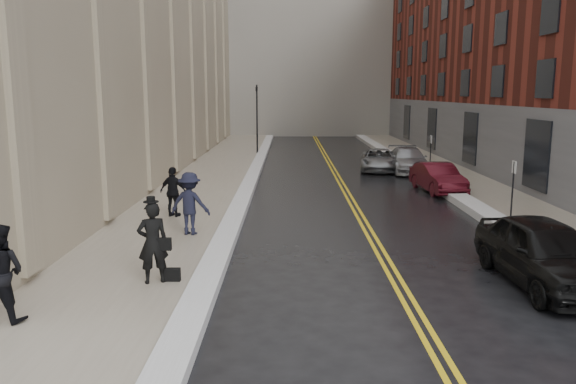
{
  "coord_description": "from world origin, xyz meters",
  "views": [
    {
      "loc": [
        -0.19,
        -12.02,
        4.65
      ],
      "look_at": [
        -0.23,
        5.11,
        1.6
      ],
      "focal_mm": 35.0,
      "sensor_mm": 36.0,
      "label": 1
    }
  ],
  "objects_px": {
    "car_maroon": "(438,178)",
    "pedestrian_b": "(190,203)",
    "pedestrian_a": "(0,273)",
    "pedestrian_c": "(173,192)",
    "pedestrian_main": "(153,243)",
    "car_silver_near": "(408,160)",
    "car_black": "(544,252)",
    "car_silver_far": "(379,160)"
  },
  "relations": [
    {
      "from": "car_black",
      "to": "pedestrian_main",
      "type": "height_order",
      "value": "pedestrian_main"
    },
    {
      "from": "car_black",
      "to": "car_silver_far",
      "type": "distance_m",
      "value": 20.36
    },
    {
      "from": "car_silver_near",
      "to": "pedestrian_c",
      "type": "relative_size",
      "value": 2.71
    },
    {
      "from": "car_black",
      "to": "pedestrian_b",
      "type": "xyz_separation_m",
      "value": [
        -9.36,
        4.39,
        0.33
      ]
    },
    {
      "from": "pedestrian_main",
      "to": "pedestrian_a",
      "type": "relative_size",
      "value": 0.99
    },
    {
      "from": "car_silver_far",
      "to": "pedestrian_a",
      "type": "xyz_separation_m",
      "value": [
        -11.1,
        -22.89,
        0.5
      ]
    },
    {
      "from": "pedestrian_a",
      "to": "pedestrian_b",
      "type": "distance_m",
      "value": 7.39
    },
    {
      "from": "car_black",
      "to": "pedestrian_main",
      "type": "xyz_separation_m",
      "value": [
        -9.43,
        -0.28,
        0.31
      ]
    },
    {
      "from": "car_black",
      "to": "pedestrian_main",
      "type": "relative_size",
      "value": 2.46
    },
    {
      "from": "car_black",
      "to": "car_silver_far",
      "type": "bearing_deg",
      "value": 89.26
    },
    {
      "from": "pedestrian_b",
      "to": "pedestrian_c",
      "type": "xyz_separation_m",
      "value": [
        -1.07,
        2.61,
        -0.09
      ]
    },
    {
      "from": "car_maroon",
      "to": "pedestrian_b",
      "type": "relative_size",
      "value": 2.08
    },
    {
      "from": "car_black",
      "to": "pedestrian_a",
      "type": "height_order",
      "value": "pedestrian_a"
    },
    {
      "from": "car_maroon",
      "to": "pedestrian_a",
      "type": "bearing_deg",
      "value": -135.77
    },
    {
      "from": "car_silver_near",
      "to": "pedestrian_a",
      "type": "height_order",
      "value": "pedestrian_a"
    },
    {
      "from": "car_silver_near",
      "to": "pedestrian_b",
      "type": "relative_size",
      "value": 2.47
    },
    {
      "from": "pedestrian_main",
      "to": "pedestrian_c",
      "type": "bearing_deg",
      "value": -102.81
    },
    {
      "from": "car_maroon",
      "to": "pedestrian_c",
      "type": "xyz_separation_m",
      "value": [
        -11.23,
        -5.98,
        0.38
      ]
    },
    {
      "from": "pedestrian_main",
      "to": "pedestrian_c",
      "type": "distance_m",
      "value": 7.34
    },
    {
      "from": "car_black",
      "to": "car_maroon",
      "type": "height_order",
      "value": "car_black"
    },
    {
      "from": "car_black",
      "to": "car_silver_far",
      "type": "xyz_separation_m",
      "value": [
        -0.8,
        20.34,
        -0.18
      ]
    },
    {
      "from": "pedestrian_b",
      "to": "car_silver_near",
      "type": "bearing_deg",
      "value": -110.6
    },
    {
      "from": "pedestrian_main",
      "to": "pedestrian_c",
      "type": "height_order",
      "value": "pedestrian_main"
    },
    {
      "from": "car_maroon",
      "to": "pedestrian_b",
      "type": "xyz_separation_m",
      "value": [
        -10.16,
        -8.59,
        0.47
      ]
    },
    {
      "from": "car_black",
      "to": "car_silver_near",
      "type": "distance_m",
      "value": 19.68
    },
    {
      "from": "car_silver_far",
      "to": "pedestrian_b",
      "type": "xyz_separation_m",
      "value": [
        -8.56,
        -15.95,
        0.5
      ]
    },
    {
      "from": "pedestrian_a",
      "to": "pedestrian_c",
      "type": "relative_size",
      "value": 1.09
    },
    {
      "from": "car_black",
      "to": "pedestrian_c",
      "type": "xyz_separation_m",
      "value": [
        -10.43,
        7.0,
        0.24
      ]
    },
    {
      "from": "car_silver_far",
      "to": "pedestrian_a",
      "type": "relative_size",
      "value": 2.34
    },
    {
      "from": "car_silver_far",
      "to": "pedestrian_main",
      "type": "distance_m",
      "value": 22.36
    },
    {
      "from": "car_silver_near",
      "to": "pedestrian_c",
      "type": "bearing_deg",
      "value": -129.03
    },
    {
      "from": "car_black",
      "to": "pedestrian_c",
      "type": "relative_size",
      "value": 2.64
    },
    {
      "from": "car_black",
      "to": "car_silver_far",
      "type": "relative_size",
      "value": 1.04
    },
    {
      "from": "car_maroon",
      "to": "pedestrian_b",
      "type": "distance_m",
      "value": 13.32
    },
    {
      "from": "pedestrian_a",
      "to": "pedestrian_b",
      "type": "relative_size",
      "value": 0.99
    },
    {
      "from": "car_maroon",
      "to": "pedestrian_a",
      "type": "relative_size",
      "value": 2.09
    },
    {
      "from": "pedestrian_main",
      "to": "pedestrian_a",
      "type": "bearing_deg",
      "value": 22.18
    },
    {
      "from": "pedestrian_b",
      "to": "car_maroon",
      "type": "bearing_deg",
      "value": -126.73
    },
    {
      "from": "pedestrian_main",
      "to": "pedestrian_b",
      "type": "height_order",
      "value": "pedestrian_b"
    },
    {
      "from": "pedestrian_c",
      "to": "car_silver_far",
      "type": "bearing_deg",
      "value": -105.83
    },
    {
      "from": "car_silver_near",
      "to": "car_black",
      "type": "bearing_deg",
      "value": -89.78
    },
    {
      "from": "pedestrian_a",
      "to": "pedestrian_c",
      "type": "xyz_separation_m",
      "value": [
        1.47,
        9.55,
        -0.08
      ]
    }
  ]
}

